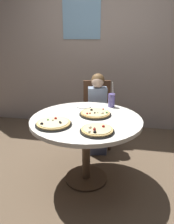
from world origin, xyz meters
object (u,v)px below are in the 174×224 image
object	(u,v)px
chair_wooden	(97,110)
plate_small	(84,106)
dining_table	(86,127)
diner_child	(97,117)
pizza_veggie	(54,124)
pizza_cheese	(95,114)
soda_cup	(112,100)
pizza_pepperoni	(97,130)

from	to	relation	value
chair_wooden	plate_small	size ratio (longest dim) A/B	5.28
dining_table	diner_child	size ratio (longest dim) A/B	1.08
diner_child	pizza_veggie	bearing A→B (deg)	-106.04
dining_table	chair_wooden	world-z (taller)	chair_wooden
dining_table	diner_child	bearing A→B (deg)	88.83
pizza_veggie	plate_small	world-z (taller)	pizza_veggie
diner_child	pizza_veggie	distance (m)	1.07
chair_wooden	pizza_cheese	distance (m)	0.86
pizza_veggie	dining_table	bearing A→B (deg)	42.02
dining_table	pizza_cheese	xyz separation A→B (m)	(0.08, 0.11, 0.12)
chair_wooden	plate_small	distance (m)	0.61
chair_wooden	pizza_veggie	size ratio (longest dim) A/B	2.69
pizza_cheese	plate_small	world-z (taller)	pizza_cheese
pizza_cheese	soda_cup	distance (m)	0.36
diner_child	soda_cup	world-z (taller)	diner_child
soda_cup	plate_small	distance (m)	0.34
dining_table	diner_child	distance (m)	0.77
dining_table	pizza_veggie	size ratio (longest dim) A/B	3.31
dining_table	soda_cup	bearing A→B (deg)	62.59
soda_cup	diner_child	bearing A→B (deg)	123.94
chair_wooden	diner_child	bearing A→B (deg)	-79.33
dining_table	plate_small	size ratio (longest dim) A/B	6.48
soda_cup	pizza_veggie	bearing A→B (deg)	-126.14
dining_table	pizza_cheese	distance (m)	0.18
chair_wooden	soda_cup	distance (m)	0.63
dining_table	plate_small	bearing A→B (deg)	105.39
plate_small	soda_cup	bearing A→B (deg)	11.41
dining_table	chair_wooden	size ratio (longest dim) A/B	1.23
chair_wooden	pizza_veggie	xyz separation A→B (m)	(-0.25, -1.17, 0.24)
pizza_veggie	diner_child	bearing A→B (deg)	73.96
pizza_veggie	pizza_cheese	world-z (taller)	same
pizza_cheese	pizza_pepperoni	world-z (taller)	same
chair_wooden	pizza_pepperoni	distance (m)	1.28
dining_table	diner_child	world-z (taller)	diner_child
pizza_veggie	pizza_cheese	size ratio (longest dim) A/B	1.02
pizza_cheese	pizza_veggie	bearing A→B (deg)	-134.61
pizza_veggie	pizza_pepperoni	world-z (taller)	same
diner_child	pizza_pepperoni	distance (m)	1.12
dining_table	pizza_veggie	world-z (taller)	pizza_veggie
chair_wooden	soda_cup	xyz separation A→B (m)	(0.24, -0.49, 0.30)
pizza_pepperoni	soda_cup	world-z (taller)	soda_cup
dining_table	chair_wooden	xyz separation A→B (m)	(-0.02, 0.93, -0.12)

